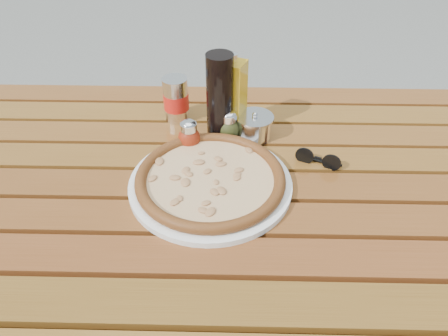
{
  "coord_description": "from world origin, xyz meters",
  "views": [
    {
      "loc": [
        0.02,
        -0.74,
        1.39
      ],
      "look_at": [
        0.0,
        0.02,
        0.78
      ],
      "focal_mm": 35.0,
      "sensor_mm": 36.0,
      "label": 1
    }
  ],
  "objects_px": {
    "olive_oil_cruet": "(233,97)",
    "pepper_shaker": "(189,135)",
    "dark_bottle": "(220,97)",
    "sunglasses": "(318,159)",
    "plate": "(210,184)",
    "table": "(224,208)",
    "pizza": "(210,178)",
    "soda_can": "(176,100)",
    "oregano_shaker": "(229,126)",
    "parmesan_tin": "(254,126)"
  },
  "relations": [
    {
      "from": "plate",
      "to": "olive_oil_cruet",
      "type": "bearing_deg",
      "value": 78.24
    },
    {
      "from": "table",
      "to": "dark_bottle",
      "type": "xyz_separation_m",
      "value": [
        -0.01,
        0.19,
        0.19
      ]
    },
    {
      "from": "table",
      "to": "plate",
      "type": "height_order",
      "value": "plate"
    },
    {
      "from": "olive_oil_cruet",
      "to": "oregano_shaker",
      "type": "bearing_deg",
      "value": -103.2
    },
    {
      "from": "pizza",
      "to": "soda_can",
      "type": "relative_size",
      "value": 3.49
    },
    {
      "from": "table",
      "to": "pizza",
      "type": "relative_size",
      "value": 3.34
    },
    {
      "from": "pizza",
      "to": "parmesan_tin",
      "type": "relative_size",
      "value": 3.71
    },
    {
      "from": "pizza",
      "to": "parmesan_tin",
      "type": "distance_m",
      "value": 0.22
    },
    {
      "from": "table",
      "to": "sunglasses",
      "type": "height_order",
      "value": "sunglasses"
    },
    {
      "from": "olive_oil_cruet",
      "to": "parmesan_tin",
      "type": "distance_m",
      "value": 0.09
    },
    {
      "from": "plate",
      "to": "pizza",
      "type": "height_order",
      "value": "pizza"
    },
    {
      "from": "plate",
      "to": "sunglasses",
      "type": "xyz_separation_m",
      "value": [
        0.25,
        0.08,
        0.01
      ]
    },
    {
      "from": "table",
      "to": "pepper_shaker",
      "type": "bearing_deg",
      "value": 123.16
    },
    {
      "from": "dark_bottle",
      "to": "parmesan_tin",
      "type": "height_order",
      "value": "dark_bottle"
    },
    {
      "from": "dark_bottle",
      "to": "pepper_shaker",
      "type": "bearing_deg",
      "value": -140.45
    },
    {
      "from": "sunglasses",
      "to": "pepper_shaker",
      "type": "bearing_deg",
      "value": -168.22
    },
    {
      "from": "plate",
      "to": "oregano_shaker",
      "type": "relative_size",
      "value": 4.39
    },
    {
      "from": "oregano_shaker",
      "to": "pepper_shaker",
      "type": "bearing_deg",
      "value": -154.9
    },
    {
      "from": "pepper_shaker",
      "to": "pizza",
      "type": "bearing_deg",
      "value": -67.69
    },
    {
      "from": "table",
      "to": "plate",
      "type": "distance_m",
      "value": 0.09
    },
    {
      "from": "parmesan_tin",
      "to": "pizza",
      "type": "bearing_deg",
      "value": -117.33
    },
    {
      "from": "table",
      "to": "soda_can",
      "type": "bearing_deg",
      "value": 116.15
    },
    {
      "from": "pizza",
      "to": "soda_can",
      "type": "distance_m",
      "value": 0.3
    },
    {
      "from": "sunglasses",
      "to": "oregano_shaker",
      "type": "bearing_deg",
      "value": 176.42
    },
    {
      "from": "table",
      "to": "pizza",
      "type": "height_order",
      "value": "pizza"
    },
    {
      "from": "oregano_shaker",
      "to": "sunglasses",
      "type": "distance_m",
      "value": 0.24
    },
    {
      "from": "oregano_shaker",
      "to": "soda_can",
      "type": "relative_size",
      "value": 0.68
    },
    {
      "from": "pepper_shaker",
      "to": "soda_can",
      "type": "xyz_separation_m",
      "value": [
        -0.04,
        0.14,
        0.02
      ]
    },
    {
      "from": "pepper_shaker",
      "to": "parmesan_tin",
      "type": "xyz_separation_m",
      "value": [
        0.16,
        0.06,
        -0.01
      ]
    },
    {
      "from": "plate",
      "to": "soda_can",
      "type": "distance_m",
      "value": 0.3
    },
    {
      "from": "dark_bottle",
      "to": "plate",
      "type": "bearing_deg",
      "value": -94.29
    },
    {
      "from": "pepper_shaker",
      "to": "soda_can",
      "type": "bearing_deg",
      "value": 108.28
    },
    {
      "from": "soda_can",
      "to": "sunglasses",
      "type": "relative_size",
      "value": 1.1
    },
    {
      "from": "olive_oil_cruet",
      "to": "table",
      "type": "bearing_deg",
      "value": -94.72
    },
    {
      "from": "pepper_shaker",
      "to": "plate",
      "type": "bearing_deg",
      "value": -67.69
    },
    {
      "from": "pizza",
      "to": "dark_bottle",
      "type": "bearing_deg",
      "value": 85.71
    },
    {
      "from": "plate",
      "to": "pizza",
      "type": "relative_size",
      "value": 0.86
    },
    {
      "from": "olive_oil_cruet",
      "to": "pepper_shaker",
      "type": "bearing_deg",
      "value": -140.59
    },
    {
      "from": "plate",
      "to": "pepper_shaker",
      "type": "relative_size",
      "value": 4.39
    },
    {
      "from": "olive_oil_cruet",
      "to": "sunglasses",
      "type": "bearing_deg",
      "value": -35.96
    },
    {
      "from": "dark_bottle",
      "to": "sunglasses",
      "type": "distance_m",
      "value": 0.28
    },
    {
      "from": "pepper_shaker",
      "to": "olive_oil_cruet",
      "type": "distance_m",
      "value": 0.15
    },
    {
      "from": "table",
      "to": "soda_can",
      "type": "distance_m",
      "value": 0.33
    },
    {
      "from": "table",
      "to": "oregano_shaker",
      "type": "distance_m",
      "value": 0.21
    },
    {
      "from": "pizza",
      "to": "pepper_shaker",
      "type": "bearing_deg",
      "value": 112.31
    },
    {
      "from": "plate",
      "to": "soda_can",
      "type": "bearing_deg",
      "value": 110.37
    },
    {
      "from": "dark_bottle",
      "to": "pizza",
      "type": "bearing_deg",
      "value": -94.29
    },
    {
      "from": "table",
      "to": "oregano_shaker",
      "type": "height_order",
      "value": "oregano_shaker"
    },
    {
      "from": "pepper_shaker",
      "to": "olive_oil_cruet",
      "type": "height_order",
      "value": "olive_oil_cruet"
    },
    {
      "from": "plate",
      "to": "olive_oil_cruet",
      "type": "xyz_separation_m",
      "value": [
        0.05,
        0.23,
        0.09
      ]
    }
  ]
}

